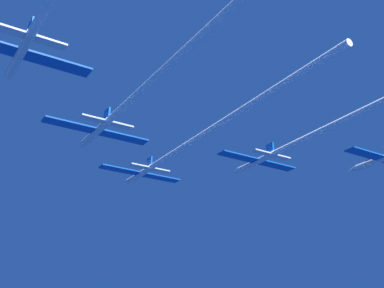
{
  "coord_description": "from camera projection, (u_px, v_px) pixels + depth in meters",
  "views": [
    {
      "loc": [
        -37.81,
        -78.48,
        -30.34
      ],
      "look_at": [
        0.04,
        -17.94,
        -0.18
      ],
      "focal_mm": 46.94,
      "sensor_mm": 36.0,
      "label": 1
    }
  ],
  "objects": [
    {
      "name": "jet_lead",
      "position": [
        189.0,
        143.0,
        78.38
      ],
      "size": [
        15.62,
        56.56,
        2.59
      ],
      "color": "silver"
    },
    {
      "name": "jet_left_wing",
      "position": [
        152.0,
        81.0,
        58.56
      ],
      "size": [
        15.62,
        56.78,
        2.59
      ],
      "color": "silver"
    },
    {
      "name": "jet_right_wing",
      "position": [
        340.0,
        122.0,
        72.0
      ],
      "size": [
        15.62,
        60.88,
        2.59
      ],
      "color": "silver"
    }
  ]
}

